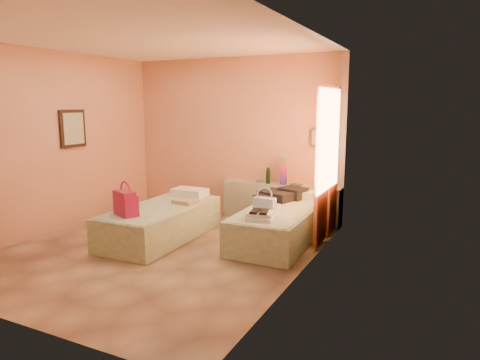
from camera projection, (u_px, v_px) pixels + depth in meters
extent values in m
plane|color=tan|center=(161.00, 249.00, 5.93)|extent=(4.50, 4.50, 0.00)
cube|color=tan|center=(234.00, 137.00, 7.68)|extent=(4.00, 0.02, 2.80)
cube|color=tan|center=(52.00, 143.00, 6.55)|extent=(0.02, 4.50, 2.80)
cube|color=tan|center=(302.00, 157.00, 4.83)|extent=(0.02, 4.50, 2.80)
cube|color=white|center=(154.00, 39.00, 5.44)|extent=(4.00, 4.50, 0.02)
cube|color=beige|center=(329.00, 140.00, 5.92)|extent=(0.02, 1.10, 1.40)
cube|color=#D86533|center=(322.00, 166.00, 5.87)|extent=(0.05, 0.55, 2.20)
cube|color=#D86533|center=(333.00, 161.00, 6.40)|extent=(0.05, 0.45, 2.20)
cube|color=black|center=(73.00, 129.00, 6.86)|extent=(0.04, 0.50, 0.60)
cube|color=gold|center=(318.00, 137.00, 6.98)|extent=(0.25, 0.04, 0.30)
cube|color=#A8AF8F|center=(281.00, 203.00, 7.31)|extent=(2.05, 0.30, 0.65)
cube|color=beige|center=(161.00, 222.00, 6.37)|extent=(0.94, 2.02, 0.50)
cube|color=beige|center=(280.00, 225.00, 6.23)|extent=(0.94, 2.02, 0.50)
cylinder|color=#14391C|center=(268.00, 176.00, 7.27)|extent=(0.08, 0.08, 0.27)
cube|color=#A51447|center=(283.00, 171.00, 7.16)|extent=(0.11, 0.11, 0.45)
cylinder|color=#4C8C5C|center=(260.00, 181.00, 7.41)|extent=(0.13, 0.13, 0.03)
cube|color=#2A4F2F|center=(296.00, 185.00, 7.10)|extent=(0.19, 0.16, 0.03)
cube|color=white|center=(328.00, 179.00, 6.96)|extent=(0.28, 0.28, 0.28)
cube|color=#A51447|center=(126.00, 203.00, 5.77)|extent=(0.41, 0.33, 0.34)
cube|color=tan|center=(186.00, 202.00, 6.48)|extent=(0.36, 0.30, 0.06)
cube|color=black|center=(280.00, 194.00, 6.71)|extent=(0.72, 0.72, 0.17)
cube|color=#3C5D91|center=(264.00, 205.00, 5.98)|extent=(0.31, 0.14, 0.20)
cube|color=white|center=(261.00, 216.00, 5.56)|extent=(0.38, 0.34, 0.10)
cube|color=black|center=(259.00, 212.00, 5.54)|extent=(0.23, 0.28, 0.03)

